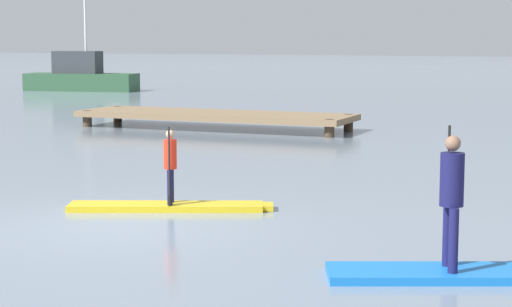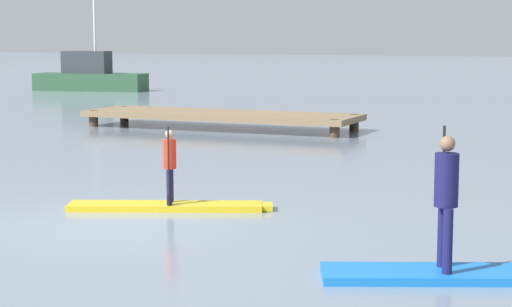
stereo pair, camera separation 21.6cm
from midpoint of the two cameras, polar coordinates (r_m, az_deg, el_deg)
The scene contains 7 objects.
ground_plane at distance 13.75m, azimuth -8.45°, elevation -4.49°, with size 240.00×240.00×0.00m, color gray.
paddleboard_near at distance 14.91m, azimuth -4.98°, elevation -3.31°, with size 3.26×1.75×0.10m.
paddler_child_solo at distance 14.79m, azimuth -5.00°, elevation -0.54°, with size 0.28×0.39×1.28m.
paddleboard_far at distance 11.01m, azimuth 13.89°, elevation -7.33°, with size 3.50×1.99×0.10m.
paddler_adult at distance 10.75m, azimuth 12.35°, elevation -2.46°, with size 0.36×0.47×1.67m.
fishing_boat_green_midground at distance 48.24m, azimuth -10.22°, elevation 4.75°, with size 5.99×2.78×5.73m.
floating_dock at distance 27.83m, azimuth -2.02°, elevation 2.39°, with size 8.54×2.41×0.50m.
Camera 2 is at (7.24, -11.37, 2.79)m, focal length 64.05 mm.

